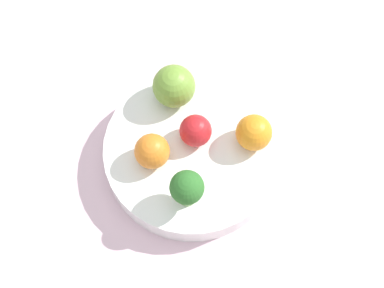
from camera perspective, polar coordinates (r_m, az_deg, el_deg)
name	(u,v)px	position (r m, az deg, el deg)	size (l,w,h in m)	color
ground_plane	(192,164)	(0.80, 0.00, -2.11)	(6.00, 6.00, 0.00)	gray
table_surface	(192,161)	(0.79, 0.00, -1.83)	(1.20, 1.20, 0.02)	silver
bowl	(192,153)	(0.76, 0.00, -0.95)	(0.25, 0.25, 0.04)	white
broccoli	(187,188)	(0.68, -0.54, -4.76)	(0.04, 0.04, 0.07)	#8CB76B
apple_red	(173,86)	(0.75, -2.05, 6.16)	(0.06, 0.06, 0.06)	olive
apple_green	(196,131)	(0.72, 0.38, 1.43)	(0.04, 0.04, 0.04)	red
orange_front	(152,150)	(0.71, -4.34, -0.59)	(0.05, 0.05, 0.05)	orange
orange_back	(254,133)	(0.73, 6.61, 1.22)	(0.05, 0.05, 0.05)	orange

